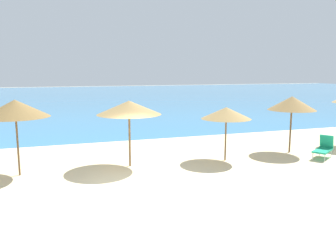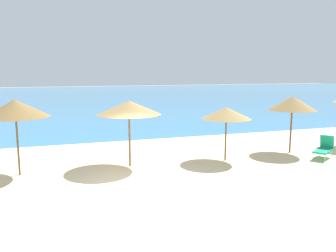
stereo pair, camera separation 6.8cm
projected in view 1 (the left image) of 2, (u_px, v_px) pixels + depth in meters
ground_plane at (132, 184)px, 12.11m from camera, size 160.00×160.00×0.00m
sea_water at (69, 97)px, 52.54m from camera, size 160.00×71.24×0.01m
beach_umbrella_2 at (15, 108)px, 12.77m from camera, size 2.50×2.50×2.90m
beach_umbrella_3 at (129, 108)px, 14.06m from camera, size 2.65×2.65×2.75m
beach_umbrella_4 at (226, 113)px, 15.06m from camera, size 2.20×2.20×2.38m
beach_umbrella_5 at (292, 103)px, 16.50m from camera, size 2.27×2.27×2.75m
lounge_chair_1 at (324, 148)px, 15.75m from camera, size 1.41×1.19×1.01m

